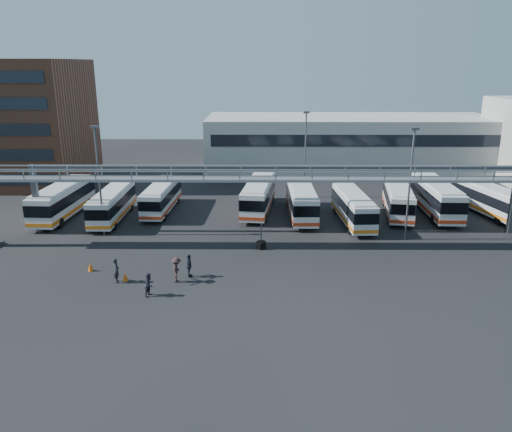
{
  "coord_description": "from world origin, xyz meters",
  "views": [
    {
      "loc": [
        -1.32,
        -36.3,
        15.48
      ],
      "look_at": [
        -1.67,
        6.0,
        2.51
      ],
      "focal_mm": 35.0,
      "sensor_mm": 36.0,
      "label": 1
    }
  ],
  "objects_px": {
    "bus_9": "(489,199)",
    "pedestrian_a": "(116,270)",
    "bus_7": "(398,199)",
    "pedestrian_d": "(189,266)",
    "bus_4": "(259,195)",
    "pedestrian_b": "(149,285)",
    "light_pole_left": "(99,175)",
    "bus_1": "(112,203)",
    "bus_8": "(436,196)",
    "bus_0": "(63,199)",
    "light_pole_back": "(305,150)",
    "bus_5": "(301,200)",
    "pedestrian_c": "(177,270)",
    "bus_2": "(161,196)",
    "tire_stack": "(261,244)",
    "cone_left": "(125,277)",
    "cone_right": "(90,267)",
    "bus_6": "(353,207)",
    "light_pole_mid": "(410,178)"
  },
  "relations": [
    {
      "from": "bus_5",
      "to": "bus_9",
      "type": "xyz_separation_m",
      "value": [
        19.91,
        0.83,
        -0.08
      ]
    },
    {
      "from": "bus_7",
      "to": "bus_8",
      "type": "bearing_deg",
      "value": 13.81
    },
    {
      "from": "bus_2",
      "to": "bus_6",
      "type": "xyz_separation_m",
      "value": [
        20.05,
        -4.01,
        0.03
      ]
    },
    {
      "from": "pedestrian_b",
      "to": "pedestrian_d",
      "type": "xyz_separation_m",
      "value": [
        2.31,
        3.22,
        0.05
      ]
    },
    {
      "from": "bus_4",
      "to": "pedestrian_b",
      "type": "xyz_separation_m",
      "value": [
        -7.49,
        -20.67,
        -1.02
      ]
    },
    {
      "from": "bus_0",
      "to": "light_pole_back",
      "type": "bearing_deg",
      "value": 20.43
    },
    {
      "from": "light_pole_back",
      "to": "bus_0",
      "type": "relative_size",
      "value": 0.89
    },
    {
      "from": "bus_1",
      "to": "bus_8",
      "type": "height_order",
      "value": "bus_8"
    },
    {
      "from": "bus_1",
      "to": "bus_9",
      "type": "relative_size",
      "value": 0.96
    },
    {
      "from": "pedestrian_a",
      "to": "bus_8",
      "type": "bearing_deg",
      "value": -77.85
    },
    {
      "from": "bus_1",
      "to": "cone_left",
      "type": "distance_m",
      "value": 16.09
    },
    {
      "from": "bus_8",
      "to": "tire_stack",
      "type": "distance_m",
      "value": 21.46
    },
    {
      "from": "bus_4",
      "to": "bus_6",
      "type": "xyz_separation_m",
      "value": [
        9.51,
        -4.04,
        -0.14
      ]
    },
    {
      "from": "bus_4",
      "to": "bus_5",
      "type": "bearing_deg",
      "value": -14.56
    },
    {
      "from": "bus_4",
      "to": "bus_2",
      "type": "bearing_deg",
      "value": -172.84
    },
    {
      "from": "light_pole_left",
      "to": "pedestrian_b",
      "type": "bearing_deg",
      "value": -61.19
    },
    {
      "from": "bus_0",
      "to": "bus_6",
      "type": "bearing_deg",
      "value": -0.92
    },
    {
      "from": "pedestrian_b",
      "to": "bus_0",
      "type": "bearing_deg",
      "value": 58.18
    },
    {
      "from": "cone_left",
      "to": "light_pole_back",
      "type": "bearing_deg",
      "value": 57.82
    },
    {
      "from": "bus_1",
      "to": "pedestrian_b",
      "type": "xyz_separation_m",
      "value": [
        7.53,
        -17.63,
        -0.88
      ]
    },
    {
      "from": "light_pole_left",
      "to": "bus_6",
      "type": "distance_m",
      "value": 24.67
    },
    {
      "from": "bus_4",
      "to": "bus_8",
      "type": "height_order",
      "value": "bus_8"
    },
    {
      "from": "bus_4",
      "to": "pedestrian_a",
      "type": "xyz_separation_m",
      "value": [
        -10.39,
        -18.44,
        -0.93
      ]
    },
    {
      "from": "cone_left",
      "to": "light_pole_left",
      "type": "bearing_deg",
      "value": 114.39
    },
    {
      "from": "tire_stack",
      "to": "bus_6",
      "type": "bearing_deg",
      "value": 38.41
    },
    {
      "from": "bus_8",
      "to": "light_pole_mid",
      "type": "bearing_deg",
      "value": -121.8
    },
    {
      "from": "bus_1",
      "to": "pedestrian_d",
      "type": "distance_m",
      "value": 17.47
    },
    {
      "from": "light_pole_left",
      "to": "bus_7",
      "type": "relative_size",
      "value": 0.95
    },
    {
      "from": "light_pole_back",
      "to": "bus_5",
      "type": "distance_m",
      "value": 8.86
    },
    {
      "from": "pedestrian_d",
      "to": "pedestrian_c",
      "type": "bearing_deg",
      "value": 127.83
    },
    {
      "from": "pedestrian_c",
      "to": "cone_left",
      "type": "bearing_deg",
      "value": 84.94
    },
    {
      "from": "pedestrian_b",
      "to": "pedestrian_c",
      "type": "height_order",
      "value": "pedestrian_c"
    },
    {
      "from": "pedestrian_c",
      "to": "bus_1",
      "type": "bearing_deg",
      "value": 28.03
    },
    {
      "from": "bus_9",
      "to": "pedestrian_a",
      "type": "relative_size",
      "value": 5.74
    },
    {
      "from": "light_pole_back",
      "to": "bus_4",
      "type": "relative_size",
      "value": 0.9
    },
    {
      "from": "light_pole_back",
      "to": "cone_right",
      "type": "distance_m",
      "value": 29.65
    },
    {
      "from": "pedestrian_b",
      "to": "tire_stack",
      "type": "relative_size",
      "value": 0.72
    },
    {
      "from": "bus_4",
      "to": "light_pole_mid",
      "type": "bearing_deg",
      "value": -26.36
    },
    {
      "from": "pedestrian_c",
      "to": "cone_right",
      "type": "xyz_separation_m",
      "value": [
        -7.07,
        1.97,
        -0.62
      ]
    },
    {
      "from": "pedestrian_a",
      "to": "pedestrian_b",
      "type": "relative_size",
      "value": 1.11
    },
    {
      "from": "bus_9",
      "to": "cone_right",
      "type": "relative_size",
      "value": 15.48
    },
    {
      "from": "bus_1",
      "to": "pedestrian_c",
      "type": "height_order",
      "value": "bus_1"
    },
    {
      "from": "bus_1",
      "to": "pedestrian_c",
      "type": "relative_size",
      "value": 5.33
    },
    {
      "from": "bus_0",
      "to": "tire_stack",
      "type": "distance_m",
      "value": 22.7
    },
    {
      "from": "bus_9",
      "to": "bus_0",
      "type": "bearing_deg",
      "value": 170.04
    },
    {
      "from": "bus_7",
      "to": "pedestrian_d",
      "type": "height_order",
      "value": "bus_7"
    },
    {
      "from": "pedestrian_c",
      "to": "cone_left",
      "type": "xyz_separation_m",
      "value": [
        -3.89,
        0.17,
        -0.64
      ]
    },
    {
      "from": "bus_5",
      "to": "bus_8",
      "type": "relative_size",
      "value": 0.94
    },
    {
      "from": "bus_9",
      "to": "light_pole_mid",
      "type": "bearing_deg",
      "value": -155.55
    },
    {
      "from": "pedestrian_a",
      "to": "pedestrian_b",
      "type": "height_order",
      "value": "pedestrian_a"
    }
  ]
}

